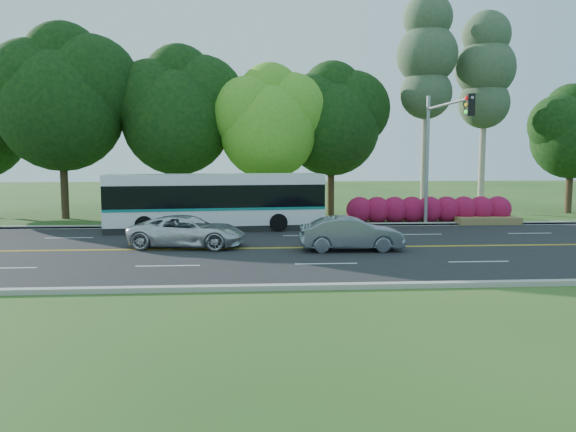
{
  "coord_description": "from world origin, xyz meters",
  "views": [
    {
      "loc": [
        -3.19,
        -22.75,
        3.8
      ],
      "look_at": [
        -1.46,
        2.0,
        1.12
      ],
      "focal_mm": 35.0,
      "sensor_mm": 36.0,
      "label": 1
    }
  ],
  "objects": [
    {
      "name": "curb_south",
      "position": [
        0.0,
        -7.15,
        0.07
      ],
      "size": [
        60.0,
        0.3,
        0.15
      ],
      "primitive_type": "cube",
      "color": "#A8A198",
      "rests_on": "ground"
    },
    {
      "name": "bougainvillea_hedge",
      "position": [
        7.18,
        8.15,
        0.72
      ],
      "size": [
        9.5,
        2.25,
        1.5
      ],
      "color": "maroon",
      "rests_on": "ground"
    },
    {
      "name": "road",
      "position": [
        0.0,
        0.0,
        0.01
      ],
      "size": [
        60.0,
        14.0,
        0.02
      ],
      "primitive_type": "cube",
      "color": "black",
      "rests_on": "ground"
    },
    {
      "name": "sedan",
      "position": [
        0.86,
        -0.8,
        0.69
      ],
      "size": [
        4.12,
        1.5,
        1.35
      ],
      "primitive_type": "imported",
      "rotation": [
        0.0,
        0.0,
        1.55
      ],
      "color": "slate",
      "rests_on": "road"
    },
    {
      "name": "curb_north",
      "position": [
        0.0,
        7.15,
        0.07
      ],
      "size": [
        60.0,
        0.3,
        0.15
      ],
      "primitive_type": "cube",
      "color": "#A8A198",
      "rests_on": "ground"
    },
    {
      "name": "ground",
      "position": [
        0.0,
        0.0,
        0.0
      ],
      "size": [
        120.0,
        120.0,
        0.0
      ],
      "primitive_type": "plane",
      "color": "#254F1A",
      "rests_on": "ground"
    },
    {
      "name": "traffic_signal",
      "position": [
        6.49,
        5.4,
        4.67
      ],
      "size": [
        0.42,
        6.1,
        7.0
      ],
      "color": "gray",
      "rests_on": "ground"
    },
    {
      "name": "tree_row",
      "position": [
        -5.15,
        12.13,
        6.73
      ],
      "size": [
        44.7,
        9.1,
        13.84
      ],
      "color": "#322416",
      "rests_on": "ground"
    },
    {
      "name": "transit_bus",
      "position": [
        -4.88,
        5.8,
        1.43
      ],
      "size": [
        11.04,
        3.4,
        2.84
      ],
      "rotation": [
        0.0,
        0.0,
        0.1
      ],
      "color": "white",
      "rests_on": "road"
    },
    {
      "name": "lane_markings",
      "position": [
        -0.09,
        0.0,
        0.02
      ],
      "size": [
        57.6,
        13.82,
        0.0
      ],
      "color": "gold",
      "rests_on": "road"
    },
    {
      "name": "suv",
      "position": [
        -5.74,
        0.5,
        0.68
      ],
      "size": [
        5.02,
        2.87,
        1.32
      ],
      "primitive_type": "imported",
      "rotation": [
        0.0,
        0.0,
        1.42
      ],
      "color": "silver",
      "rests_on": "road"
    },
    {
      "name": "grass_verge",
      "position": [
        0.0,
        9.0,
        0.05
      ],
      "size": [
        60.0,
        4.0,
        0.1
      ],
      "primitive_type": "cube",
      "color": "#254F1A",
      "rests_on": "ground"
    }
  ]
}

